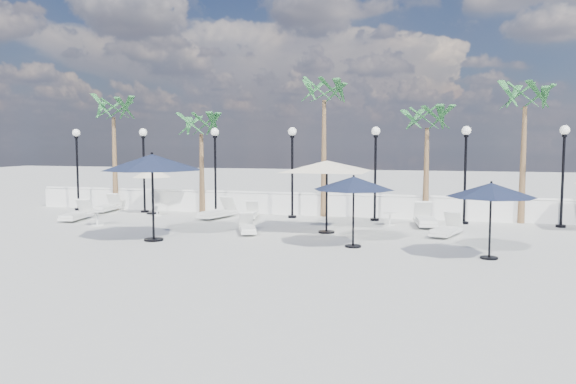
% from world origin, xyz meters
% --- Properties ---
extents(ground, '(100.00, 100.00, 0.00)m').
position_xyz_m(ground, '(0.00, 0.00, 0.00)').
color(ground, '#A8A9A3').
rests_on(ground, ground).
extents(balustrade, '(26.00, 0.30, 1.01)m').
position_xyz_m(balustrade, '(0.00, 7.50, 0.47)').
color(balustrade, silver).
rests_on(balustrade, ground).
extents(lamppost_0, '(0.36, 0.36, 3.84)m').
position_xyz_m(lamppost_0, '(-10.50, 6.50, 2.49)').
color(lamppost_0, black).
rests_on(lamppost_0, ground).
extents(lamppost_1, '(0.36, 0.36, 3.84)m').
position_xyz_m(lamppost_1, '(-7.00, 6.50, 2.49)').
color(lamppost_1, black).
rests_on(lamppost_1, ground).
extents(lamppost_2, '(0.36, 0.36, 3.84)m').
position_xyz_m(lamppost_2, '(-3.50, 6.50, 2.49)').
color(lamppost_2, black).
rests_on(lamppost_2, ground).
extents(lamppost_3, '(0.36, 0.36, 3.84)m').
position_xyz_m(lamppost_3, '(0.00, 6.50, 2.49)').
color(lamppost_3, black).
rests_on(lamppost_3, ground).
extents(lamppost_4, '(0.36, 0.36, 3.84)m').
position_xyz_m(lamppost_4, '(3.50, 6.50, 2.49)').
color(lamppost_4, black).
rests_on(lamppost_4, ground).
extents(lamppost_5, '(0.36, 0.36, 3.84)m').
position_xyz_m(lamppost_5, '(7.00, 6.50, 2.49)').
color(lamppost_5, black).
rests_on(lamppost_5, ground).
extents(lamppost_6, '(0.36, 0.36, 3.84)m').
position_xyz_m(lamppost_6, '(10.50, 6.50, 2.49)').
color(lamppost_6, black).
rests_on(lamppost_6, ground).
extents(palm_0, '(2.60, 2.60, 5.50)m').
position_xyz_m(palm_0, '(-9.00, 7.30, 4.53)').
color(palm_0, brown).
rests_on(palm_0, ground).
extents(palm_1, '(2.60, 2.60, 4.70)m').
position_xyz_m(palm_1, '(-4.50, 7.30, 3.75)').
color(palm_1, brown).
rests_on(palm_1, ground).
extents(palm_2, '(2.60, 2.60, 6.10)m').
position_xyz_m(palm_2, '(1.20, 7.30, 5.12)').
color(palm_2, brown).
rests_on(palm_2, ground).
extents(palm_3, '(2.60, 2.60, 4.90)m').
position_xyz_m(palm_3, '(5.50, 7.30, 3.95)').
color(palm_3, brown).
rests_on(palm_3, ground).
extents(palm_4, '(2.60, 2.60, 5.70)m').
position_xyz_m(palm_4, '(9.20, 7.30, 4.73)').
color(palm_4, brown).
rests_on(palm_4, ground).
extents(lounger_0, '(0.94, 2.02, 0.73)m').
position_xyz_m(lounger_0, '(-8.38, 3.39, 0.24)').
color(lounger_0, silver).
rests_on(lounger_0, ground).
extents(lounger_1, '(1.13, 2.19, 0.78)m').
position_xyz_m(lounger_1, '(-3.00, 5.47, 0.26)').
color(lounger_1, silver).
rests_on(lounger_1, ground).
extents(lounger_2, '(0.81, 1.96, 0.71)m').
position_xyz_m(lounger_2, '(-8.80, 6.22, 0.24)').
color(lounger_2, silver).
rests_on(lounger_2, ground).
extents(lounger_3, '(1.11, 1.70, 0.61)m').
position_xyz_m(lounger_3, '(-0.47, 2.05, 0.20)').
color(lounger_3, silver).
rests_on(lounger_3, ground).
extents(lounger_4, '(0.86, 1.74, 0.62)m').
position_xyz_m(lounger_4, '(-1.65, 5.81, 0.21)').
color(lounger_4, silver).
rests_on(lounger_4, ground).
extents(lounger_5, '(1.16, 1.98, 0.71)m').
position_xyz_m(lounger_5, '(6.31, 3.28, 0.24)').
color(lounger_5, silver).
rests_on(lounger_5, ground).
extents(lounger_6, '(1.00, 2.20, 0.80)m').
position_xyz_m(lounger_6, '(5.54, 5.41, 0.27)').
color(lounger_6, silver).
rests_on(lounger_6, ground).
extents(side_table_0, '(0.59, 0.59, 0.58)m').
position_xyz_m(side_table_0, '(-6.69, 2.34, 0.35)').
color(side_table_0, silver).
rests_on(side_table_0, ground).
extents(side_table_1, '(0.52, 0.52, 0.51)m').
position_xyz_m(side_table_1, '(-5.88, 5.58, 0.31)').
color(side_table_1, silver).
rests_on(side_table_1, ground).
extents(side_table_2, '(0.50, 0.50, 0.49)m').
position_xyz_m(side_table_2, '(4.21, 5.32, 0.30)').
color(side_table_2, silver).
rests_on(side_table_2, ground).
extents(parasol_navy_left, '(3.27, 3.27, 2.89)m').
position_xyz_m(parasol_navy_left, '(-2.94, -0.13, 2.54)').
color(parasol_navy_left, black).
rests_on(parasol_navy_left, ground).
extents(parasol_navy_mid, '(2.48, 2.48, 2.22)m').
position_xyz_m(parasol_navy_mid, '(3.52, 0.43, 1.95)').
color(parasol_navy_mid, black).
rests_on(parasol_navy_mid, ground).
extents(parasol_navy_right, '(2.40, 2.40, 2.15)m').
position_xyz_m(parasol_navy_right, '(7.39, -0.32, 1.89)').
color(parasol_navy_right, black).
rests_on(parasol_navy_right, ground).
extents(parasol_cream_sq_a, '(5.62, 5.62, 2.76)m').
position_xyz_m(parasol_cream_sq_a, '(2.20, 2.88, 2.55)').
color(parasol_cream_sq_a, black).
rests_on(parasol_cream_sq_a, ground).
extents(parasol_cream_small, '(1.75, 1.75, 2.15)m').
position_xyz_m(parasol_cream_small, '(-6.44, 6.20, 1.84)').
color(parasol_cream_small, black).
rests_on(parasol_cream_small, ground).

